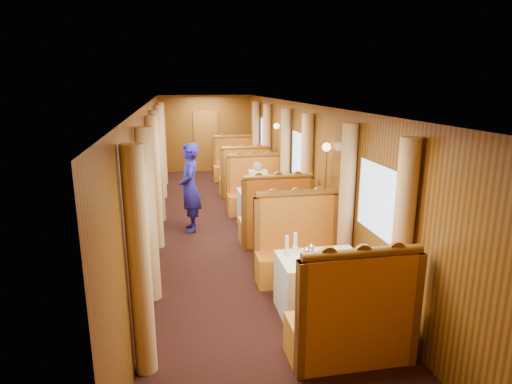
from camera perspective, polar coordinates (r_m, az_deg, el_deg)
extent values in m
cube|color=brown|center=(14.39, -6.67, 6.74)|extent=(0.80, 0.04, 2.00)
cube|color=white|center=(5.65, 8.53, -12.18)|extent=(1.05, 0.72, 0.75)
cube|color=#B44714|center=(4.95, 12.21, -18.46)|extent=(1.30, 0.55, 0.45)
cube|color=#B44714|center=(4.47, 13.72, -13.11)|extent=(1.30, 0.12, 0.80)
cylinder|color=brown|center=(4.29, 14.07, -7.89)|extent=(1.23, 0.10, 0.10)
cube|color=#B44714|center=(6.53, 5.75, -9.74)|extent=(1.30, 0.55, 0.45)
cube|color=#B44714|center=(6.50, 5.35, -3.95)|extent=(1.30, 0.12, 0.80)
cylinder|color=brown|center=(6.37, 5.45, -0.19)|extent=(1.23, 0.10, 0.10)
cube|color=white|center=(8.80, 1.14, -2.20)|extent=(1.05, 0.72, 0.75)
cube|color=#B44714|center=(7.97, 2.53, -5.15)|extent=(1.30, 0.55, 0.45)
cube|color=#B44714|center=(7.58, 2.95, -1.22)|extent=(1.30, 0.12, 0.80)
cylinder|color=brown|center=(7.47, 2.99, 2.03)|extent=(1.23, 0.10, 0.10)
cube|color=#B44714|center=(9.74, 0.00, -1.48)|extent=(1.30, 0.55, 0.45)
cube|color=#B44714|center=(9.79, -0.23, 2.38)|extent=(1.30, 0.12, 0.80)
cylinder|color=brown|center=(9.71, -0.23, 4.92)|extent=(1.23, 0.10, 0.10)
cube|color=white|center=(12.15, -2.21, 2.43)|extent=(1.05, 0.72, 0.75)
cube|color=#B44714|center=(11.26, -1.50, 0.70)|extent=(1.30, 0.55, 0.45)
cube|color=#B44714|center=(10.92, -1.34, 3.63)|extent=(1.30, 0.12, 0.80)
cylinder|color=brown|center=(10.85, -1.35, 5.91)|extent=(1.23, 0.10, 0.10)
cube|color=#B44714|center=(13.10, -2.82, 2.63)|extent=(1.30, 0.55, 0.45)
cube|color=#B44714|center=(13.20, -2.98, 5.48)|extent=(1.30, 0.12, 0.80)
cylinder|color=brown|center=(13.13, -3.01, 7.37)|extent=(1.23, 0.10, 0.10)
cube|color=silver|center=(5.42, 8.01, -8.90)|extent=(0.36, 0.29, 0.01)
cylinder|color=white|center=(5.48, 12.40, -8.82)|extent=(0.23, 0.23, 0.01)
cylinder|color=white|center=(5.49, 4.11, -8.06)|extent=(0.08, 0.08, 0.08)
cylinder|color=white|center=(5.44, 4.14, -6.77)|extent=(0.05, 0.05, 0.18)
cylinder|color=white|center=(5.60, 5.23, -7.62)|extent=(0.08, 0.08, 0.08)
cylinder|color=white|center=(5.55, 5.26, -6.35)|extent=(0.05, 0.05, 0.18)
cylinder|color=silver|center=(8.66, 1.31, 0.57)|extent=(0.06, 0.06, 0.14)
cylinder|color=silver|center=(12.09, -2.42, 4.52)|extent=(0.06, 0.06, 0.14)
cylinder|color=tan|center=(4.35, -15.28, -9.31)|extent=(0.22, 0.22, 2.35)
cylinder|color=tan|center=(5.81, -14.15, -3.19)|extent=(0.22, 0.22, 2.35)
cylinder|color=tan|center=(4.93, 18.86, -6.73)|extent=(0.22, 0.22, 2.35)
cylinder|color=tan|center=(6.26, 11.95, -1.81)|extent=(0.22, 0.22, 2.35)
cylinder|color=tan|center=(7.68, -13.36, 1.12)|extent=(0.22, 0.22, 2.35)
cylinder|color=tan|center=(9.21, -12.96, 3.30)|extent=(0.22, 0.22, 2.35)
cylinder|color=tan|center=(8.02, 6.72, 1.97)|extent=(0.22, 0.22, 2.35)
cylinder|color=tan|center=(9.49, 3.94, 3.96)|extent=(0.22, 0.22, 2.35)
cylinder|color=tan|center=(11.12, -12.62, 5.18)|extent=(0.22, 0.22, 2.35)
cylinder|color=tan|center=(12.66, -12.42, 6.27)|extent=(0.22, 0.22, 2.35)
cylinder|color=tan|center=(11.36, 1.49, 5.70)|extent=(0.22, 0.22, 2.35)
cylinder|color=tan|center=(12.87, 0.03, 6.73)|extent=(0.22, 0.22, 2.35)
cylinder|color=#BF8C3F|center=(6.81, -13.75, -2.78)|extent=(0.04, 0.04, 1.85)
sphere|color=#FFD18C|center=(6.60, -14.24, 5.17)|extent=(0.14, 0.14, 0.14)
cylinder|color=#BF8C3F|center=(7.20, 9.08, -1.61)|extent=(0.04, 0.04, 1.85)
sphere|color=#FFD18C|center=(7.00, 9.39, 5.93)|extent=(0.14, 0.14, 0.14)
cylinder|color=#BF8C3F|center=(10.21, -12.81, 2.94)|extent=(0.04, 0.04, 1.85)
sphere|color=#FFD18C|center=(10.07, -13.11, 8.27)|extent=(0.14, 0.14, 0.14)
cylinder|color=#BF8C3F|center=(10.47, 2.70, 3.57)|extent=(0.04, 0.04, 1.85)
sphere|color=#FFD18C|center=(10.33, 2.76, 8.77)|extent=(0.14, 0.14, 0.14)
imported|color=navy|center=(8.49, -8.81, 0.55)|extent=(0.43, 0.65, 1.76)
cube|color=beige|center=(9.42, 0.22, 1.28)|extent=(0.40, 0.24, 0.55)
sphere|color=tan|center=(9.35, 0.22, 3.43)|extent=(0.20, 0.20, 0.20)
cube|color=beige|center=(9.32, 0.41, -0.33)|extent=(0.36, 0.30, 0.14)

